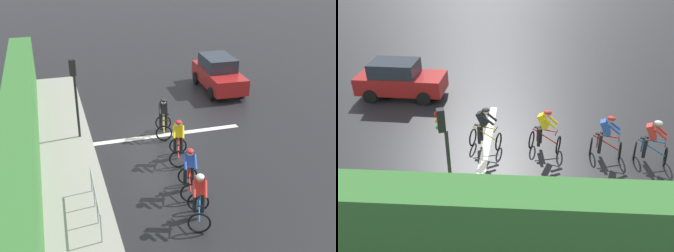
{
  "view_description": "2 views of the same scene",
  "coord_description": "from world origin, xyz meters",
  "views": [
    {
      "loc": [
        4.24,
        15.85,
        8.01
      ],
      "look_at": [
        0.17,
        1.97,
        1.23
      ],
      "focal_mm": 46.06,
      "sensor_mm": 36.0,
      "label": 1
    },
    {
      "loc": [
        11.54,
        1.72,
        7.62
      ],
      "look_at": [
        -0.25,
        1.01,
        0.89
      ],
      "focal_mm": 39.52,
      "sensor_mm": 36.0,
      "label": 2
    }
  ],
  "objects": [
    {
      "name": "ground_plane",
      "position": [
        0.0,
        0.0,
        0.0
      ],
      "size": [
        80.0,
        80.0,
        0.0
      ],
      "primitive_type": "plane",
      "color": "black"
    },
    {
      "name": "sidewalk_kerb",
      "position": [
        4.21,
        2.0,
        0.06
      ],
      "size": [
        2.8,
        20.56,
        0.12
      ],
      "primitive_type": "cube",
      "color": "#9E998E",
      "rests_on": "ground"
    },
    {
      "name": "stone_wall_low",
      "position": [
        5.11,
        2.0,
        0.22
      ],
      "size": [
        0.44,
        20.56,
        0.44
      ],
      "primitive_type": "cube",
      "color": "tan",
      "rests_on": "ground"
    },
    {
      "name": "hedge_wall",
      "position": [
        5.41,
        2.0,
        1.27
      ],
      "size": [
        1.1,
        20.56,
        2.54
      ],
      "primitive_type": "cube",
      "color": "#387533",
      "rests_on": "ground"
    },
    {
      "name": "road_marking_stop_line",
      "position": [
        0.0,
        0.27,
        0.0
      ],
      "size": [
        7.0,
        0.3,
        0.01
      ],
      "primitive_type": "cube",
      "color": "silver",
      "rests_on": "ground"
    },
    {
      "name": "cyclist_lead",
      "position": [
        0.43,
        6.1,
        0.8
      ],
      "size": [
        0.98,
        1.24,
        1.66
      ],
      "color": "black",
      "rests_on": "ground"
    },
    {
      "name": "cyclist_second",
      "position": [
        0.21,
        4.58,
        0.8
      ],
      "size": [
        0.91,
        1.21,
        1.66
      ],
      "color": "black",
      "rests_on": "ground"
    },
    {
      "name": "cyclist_mid",
      "position": [
        -0.1,
        2.42,
        0.8
      ],
      "size": [
        0.96,
        1.23,
        1.66
      ],
      "color": "black",
      "rests_on": "ground"
    },
    {
      "name": "cyclist_fourth",
      "position": [
        -0.16,
        0.21,
        0.8
      ],
      "size": [
        0.92,
        1.21,
        1.66
      ],
      "color": "black",
      "rests_on": "ground"
    },
    {
      "name": "car_red",
      "position": [
        -4.44,
        -4.28,
        0.87
      ],
      "size": [
        1.99,
        4.16,
        1.76
      ],
      "color": "#B21E1E",
      "rests_on": "ground"
    },
    {
      "name": "traffic_light_near_crossing",
      "position": [
        3.27,
        -0.42,
        2.22
      ],
      "size": [
        0.25,
        0.3,
        3.34
      ],
      "color": "black",
      "rests_on": "ground"
    },
    {
      "name": "pedestrian_railing_kerbside",
      "position": [
        3.31,
        5.09,
        0.75
      ],
      "size": [
        0.11,
        2.62,
        1.03
      ],
      "color": "#999EA3",
      "rests_on": "ground"
    }
  ]
}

